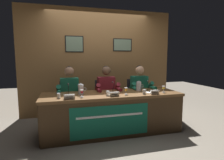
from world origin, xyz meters
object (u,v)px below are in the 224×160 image
Objects in this scene: panelist_center at (107,91)px; panelist_right at (141,89)px; juice_glass_right at (164,88)px; conference_table at (113,107)px; chair_right at (137,99)px; panelist_left at (70,92)px; microphone_right at (150,88)px; microphone_left at (69,92)px; juice_glass_center at (126,90)px; water_cup_right at (144,92)px; nameplate_center at (114,94)px; chair_center at (105,101)px; water_cup_center at (108,94)px; nameplate_right at (155,92)px; chair_left at (70,103)px; nameplate_left at (69,97)px; document_stack_right at (152,92)px; juice_glass_left at (82,92)px; microphone_center at (114,90)px; water_pitcher_left_side at (81,90)px; water_pitcher_right_side at (139,86)px; water_cup_left at (59,96)px.

panelist_center is 1.00× the size of panelist_right.
conference_table is at bearing 175.39° from juice_glass_right.
panelist_right is at bearing -90.00° from chair_right.
microphone_right is at bearing -17.63° from panelist_left.
microphone_left is 1.74× the size of juice_glass_center.
chair_right is at bearing 7.45° from panelist_left.
nameplate_center is at bearing -175.16° from water_cup_right.
microphone_left reaches higher than chair_center.
microphone_left is 1.63m from panelist_right.
water_cup_center is (-0.14, -0.81, 0.34)m from chair_center.
panelist_right is (0.77, -0.20, 0.28)m from chair_center.
chair_right reaches higher than nameplate_right.
chair_left is 1.31m from juice_glass_center.
nameplate_center is at bearing 178.71° from nameplate_right.
panelist_center is (0.80, 0.72, -0.06)m from nameplate_left.
chair_center is 7.39× the size of juice_glass_center.
juice_glass_right is (1.78, 0.13, 0.05)m from nameplate_left.
chair_center is at bearing 133.88° from document_stack_right.
panelist_right is at bearing 23.73° from juice_glass_left.
chair_right is (0.74, 0.64, -0.37)m from microphone_center.
panelist_center is 5.92× the size of water_pitcher_left_side.
panelist_right is (0.74, 0.44, -0.10)m from microphone_center.
chair_left is 0.90m from juice_glass_left.
nameplate_left is 1.35m from water_cup_right.
water_pitcher_right_side is (0.59, -0.52, 0.39)m from chair_center.
juice_glass_left is 0.10× the size of panelist_right.
water_pitcher_right_side is at bearing -119.67° from panelist_right.
juice_glass_center is at bearing 24.40° from nameplate_center.
nameplate_left is at bearing -174.42° from document_stack_right.
chair_left is at bearing 155.82° from juice_glass_right.
document_stack_right is at bearing 2.87° from water_cup_center.
water_cup_right is at bearing -49.72° from panelist_center.
microphone_center is at bearing -29.14° from panelist_left.
panelist_right is at bearing 60.33° from water_pitcher_right_side.
chair_right is 0.98m from nameplate_right.
juice_glass_right is (1.12, 0.03, 0.05)m from water_cup_center.
microphone_right reaches higher than chair_right.
nameplate_center is (0.73, -0.90, 0.34)m from chair_left.
microphone_center reaches higher than conference_table.
chair_right is at bearing 54.91° from juice_glass_center.
water_cup_left is 0.39× the size of microphone_left.
panelist_right reaches higher than juice_glass_left.
chair_right is (0.90, 0.81, -0.34)m from water_cup_center.
panelist_center is at bearing 151.69° from water_pitcher_right_side.
panelist_center reaches higher than conference_table.
water_cup_left is at bearing -179.99° from juice_glass_left.
water_pitcher_right_side is at bearing -109.21° from chair_right.
panelist_right is at bearing 15.90° from microphone_left.
microphone_center is 0.92× the size of document_stack_right.
nameplate_left is at bearing -171.14° from microphone_right.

